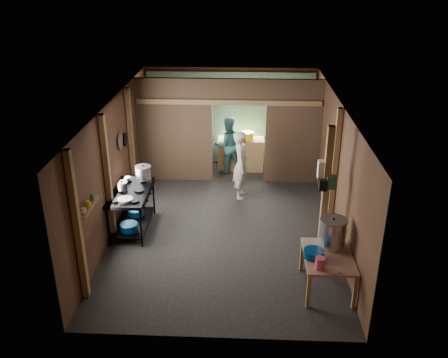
{
  "coord_description": "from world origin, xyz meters",
  "views": [
    {
      "loc": [
        0.42,
        -9.07,
        5.09
      ],
      "look_at": [
        0.0,
        -0.2,
        1.1
      ],
      "focal_mm": 38.85,
      "sensor_mm": 36.0,
      "label": 1
    }
  ],
  "objects_px": {
    "gas_range": "(132,210)",
    "stove_pot_large": "(144,174)",
    "cook": "(241,165)",
    "pink_bucket": "(320,263)",
    "prep_table": "(327,272)",
    "stock_pot": "(333,233)",
    "yellow_tub": "(247,136)"
  },
  "relations": [
    {
      "from": "prep_table",
      "to": "cook",
      "type": "xyz_separation_m",
      "value": [
        -1.5,
        3.49,
        0.48
      ]
    },
    {
      "from": "prep_table",
      "to": "pink_bucket",
      "type": "height_order",
      "value": "pink_bucket"
    },
    {
      "from": "stock_pot",
      "to": "yellow_tub",
      "type": "bearing_deg",
      "value": 106.61
    },
    {
      "from": "prep_table",
      "to": "pink_bucket",
      "type": "distance_m",
      "value": 0.6
    },
    {
      "from": "prep_table",
      "to": "yellow_tub",
      "type": "relative_size",
      "value": 3.33
    },
    {
      "from": "pink_bucket",
      "to": "yellow_tub",
      "type": "xyz_separation_m",
      "value": [
        -1.17,
        5.54,
        0.19
      ]
    },
    {
      "from": "cook",
      "to": "pink_bucket",
      "type": "bearing_deg",
      "value": -158.93
    },
    {
      "from": "gas_range",
      "to": "stove_pot_large",
      "type": "bearing_deg",
      "value": 72.28
    },
    {
      "from": "pink_bucket",
      "to": "gas_range",
      "type": "bearing_deg",
      "value": 147.77
    },
    {
      "from": "gas_range",
      "to": "pink_bucket",
      "type": "relative_size",
      "value": 7.81
    },
    {
      "from": "gas_range",
      "to": "yellow_tub",
      "type": "relative_size",
      "value": 4.46
    },
    {
      "from": "stove_pot_large",
      "to": "cook",
      "type": "height_order",
      "value": "cook"
    },
    {
      "from": "gas_range",
      "to": "pink_bucket",
      "type": "xyz_separation_m",
      "value": [
        3.51,
        -2.21,
        0.31
      ]
    },
    {
      "from": "gas_range",
      "to": "yellow_tub",
      "type": "xyz_separation_m",
      "value": [
        2.34,
        3.33,
        0.5
      ]
    },
    {
      "from": "prep_table",
      "to": "stock_pot",
      "type": "height_order",
      "value": "stock_pot"
    },
    {
      "from": "prep_table",
      "to": "yellow_tub",
      "type": "xyz_separation_m",
      "value": [
        -1.37,
        5.17,
        0.61
      ]
    },
    {
      "from": "stock_pot",
      "to": "pink_bucket",
      "type": "xyz_separation_m",
      "value": [
        -0.29,
        -0.67,
        -0.15
      ]
    },
    {
      "from": "gas_range",
      "to": "yellow_tub",
      "type": "bearing_deg",
      "value": 54.87
    },
    {
      "from": "yellow_tub",
      "to": "stock_pot",
      "type": "bearing_deg",
      "value": -73.39
    },
    {
      "from": "gas_range",
      "to": "prep_table",
      "type": "height_order",
      "value": "gas_range"
    },
    {
      "from": "stock_pot",
      "to": "yellow_tub",
      "type": "xyz_separation_m",
      "value": [
        -1.45,
        4.87,
        0.04
      ]
    },
    {
      "from": "gas_range",
      "to": "stock_pot",
      "type": "distance_m",
      "value": 4.12
    },
    {
      "from": "stove_pot_large",
      "to": "pink_bucket",
      "type": "bearing_deg",
      "value": -39.42
    },
    {
      "from": "pink_bucket",
      "to": "cook",
      "type": "bearing_deg",
      "value": 108.54
    },
    {
      "from": "gas_range",
      "to": "stove_pot_large",
      "type": "xyz_separation_m",
      "value": [
        0.17,
        0.53,
        0.59
      ]
    },
    {
      "from": "pink_bucket",
      "to": "cook",
      "type": "height_order",
      "value": "cook"
    },
    {
      "from": "stock_pot",
      "to": "cook",
      "type": "height_order",
      "value": "cook"
    },
    {
      "from": "stove_pot_large",
      "to": "pink_bucket",
      "type": "xyz_separation_m",
      "value": [
        3.34,
        -2.74,
        -0.28
      ]
    },
    {
      "from": "stock_pot",
      "to": "cook",
      "type": "relative_size",
      "value": 0.33
    },
    {
      "from": "gas_range",
      "to": "cook",
      "type": "bearing_deg",
      "value": 36.74
    },
    {
      "from": "stove_pot_large",
      "to": "yellow_tub",
      "type": "relative_size",
      "value": 1.02
    },
    {
      "from": "prep_table",
      "to": "cook",
      "type": "bearing_deg",
      "value": 113.23
    }
  ]
}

